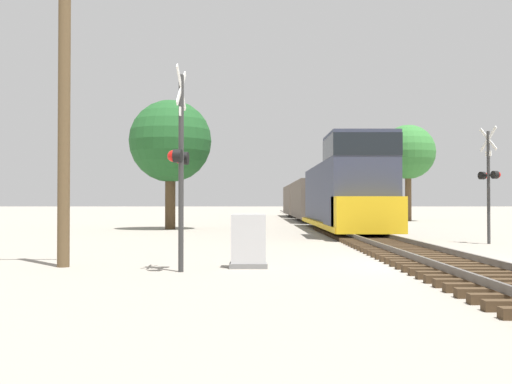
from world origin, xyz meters
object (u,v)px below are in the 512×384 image
(freight_train, at_px, (315,198))
(tree_mid_background, at_px, (407,153))
(utility_pole, at_px, (63,90))
(tree_far_right, at_px, (169,142))
(crossing_signal_far, at_px, (488,178))
(crossing_signal_near, at_px, (179,160))
(relay_cabinet, at_px, (247,241))

(freight_train, relative_size, tree_mid_background, 5.96)
(utility_pole, xyz_separation_m, tree_mid_background, (17.38, 35.17, 1.38))
(tree_far_right, bearing_deg, freight_train, 49.09)
(crossing_signal_far, xyz_separation_m, tree_far_right, (-13.82, 12.12, 2.61))
(crossing_signal_near, distance_m, tree_mid_background, 39.09)
(crossing_signal_near, bearing_deg, tree_mid_background, 163.68)
(crossing_signal_near, bearing_deg, crossing_signal_far, 136.06)
(freight_train, xyz_separation_m, crossing_signal_far, (4.24, -23.18, 0.62))
(freight_train, bearing_deg, utility_pole, -106.57)
(freight_train, relative_size, tree_far_right, 6.36)
(freight_train, height_order, crossing_signal_near, crossing_signal_near)
(tree_mid_background, bearing_deg, crossing_signal_far, -98.08)
(freight_train, bearing_deg, crossing_signal_far, -79.63)
(freight_train, bearing_deg, relay_cabinet, -98.64)
(relay_cabinet, relative_size, tree_mid_background, 0.16)
(tree_mid_background, bearing_deg, utility_pole, -116.29)
(crossing_signal_far, height_order, tree_mid_background, tree_mid_background)
(crossing_signal_far, bearing_deg, utility_pole, 101.66)
(crossing_signal_far, xyz_separation_m, relay_cabinet, (-9.01, -8.22, -1.85))
(utility_pole, bearing_deg, tree_mid_background, 63.71)
(relay_cabinet, relative_size, utility_pole, 0.15)
(relay_cabinet, bearing_deg, utility_pole, 177.73)
(freight_train, height_order, crossing_signal_far, freight_train)
(tree_mid_background, bearing_deg, relay_cabinet, -109.99)
(crossing_signal_far, distance_m, tree_far_right, 18.56)
(freight_train, xyz_separation_m, utility_pole, (-9.29, -31.22, 2.47))
(crossing_signal_near, bearing_deg, freight_train, 174.29)
(crossing_signal_near, relative_size, utility_pole, 0.55)
(tree_mid_background, bearing_deg, tree_far_right, -139.66)
(crossing_signal_near, distance_m, crossing_signal_far, 13.92)
(crossing_signal_far, height_order, tree_far_right, tree_far_right)
(utility_pole, relative_size, tree_far_right, 1.12)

